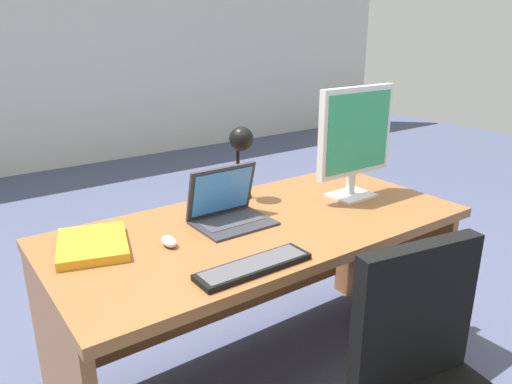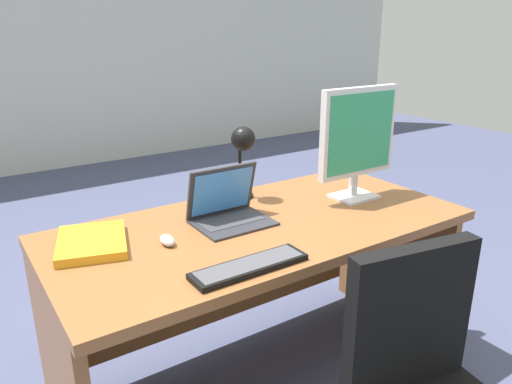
# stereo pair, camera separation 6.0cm
# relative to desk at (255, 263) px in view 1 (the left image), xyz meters

# --- Properties ---
(ground) EXTENTS (12.00, 12.00, 0.00)m
(ground) POSITION_rel_desk_xyz_m (0.00, 1.45, -0.54)
(ground) COLOR #474C6B
(back_wall) EXTENTS (10.00, 0.10, 2.80)m
(back_wall) POSITION_rel_desk_xyz_m (0.00, 4.03, 0.86)
(back_wall) COLOR silver
(back_wall) RESTS_ON ground
(desk) EXTENTS (1.69, 0.81, 0.75)m
(desk) POSITION_rel_desk_xyz_m (0.00, 0.00, 0.00)
(desk) COLOR brown
(desk) RESTS_ON ground
(monitor) EXTENTS (0.42, 0.16, 0.51)m
(monitor) POSITION_rel_desk_xyz_m (0.53, -0.04, 0.50)
(monitor) COLOR silver
(monitor) RESTS_ON desk
(laptop) EXTENTS (0.30, 0.24, 0.23)m
(laptop) POSITION_rel_desk_xyz_m (-0.10, 0.05, 0.27)
(laptop) COLOR #2D2D33
(laptop) RESTS_ON desk
(keyboard) EXTENTS (0.41, 0.11, 0.02)m
(keyboard) POSITION_rel_desk_xyz_m (-0.26, -0.36, 0.22)
(keyboard) COLOR black
(keyboard) RESTS_ON desk
(mouse) EXTENTS (0.05, 0.08, 0.04)m
(mouse) POSITION_rel_desk_xyz_m (-0.41, -0.03, 0.22)
(mouse) COLOR silver
(mouse) RESTS_ON desk
(desk_lamp) EXTENTS (0.12, 0.15, 0.34)m
(desk_lamp) POSITION_rel_desk_xyz_m (0.09, 0.24, 0.45)
(desk_lamp) COLOR black
(desk_lamp) RESTS_ON desk
(book) EXTENTS (0.31, 0.36, 0.03)m
(book) POSITION_rel_desk_xyz_m (-0.64, 0.11, 0.22)
(book) COLOR orange
(book) RESTS_ON desk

